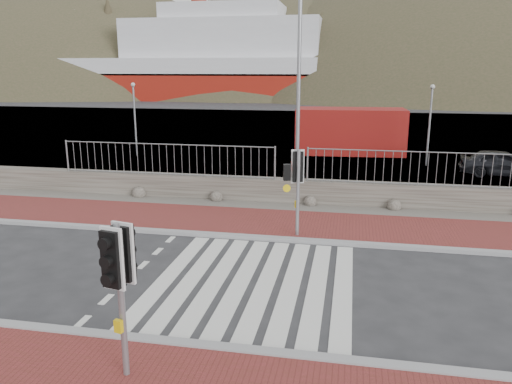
% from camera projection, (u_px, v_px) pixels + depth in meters
% --- Properties ---
extents(ground, '(220.00, 220.00, 0.00)m').
position_uv_depth(ground, '(253.00, 282.00, 11.82)').
color(ground, '#28282B').
rests_on(ground, ground).
extents(sidewalk_far, '(40.00, 3.00, 0.08)m').
position_uv_depth(sidewalk_far, '(280.00, 224.00, 16.10)').
color(sidewalk_far, maroon).
rests_on(sidewalk_far, ground).
extents(kerb_near, '(40.00, 0.25, 0.12)m').
position_uv_depth(kerb_near, '(221.00, 348.00, 8.95)').
color(kerb_near, gray).
rests_on(kerb_near, ground).
extents(kerb_far, '(40.00, 0.25, 0.12)m').
position_uv_depth(kerb_far, '(273.00, 239.00, 14.67)').
color(kerb_far, gray).
rests_on(kerb_far, ground).
extents(zebra_crossing, '(4.62, 5.60, 0.01)m').
position_uv_depth(zebra_crossing, '(253.00, 282.00, 11.82)').
color(zebra_crossing, silver).
rests_on(zebra_crossing, ground).
extents(gravel_strip, '(40.00, 1.50, 0.06)m').
position_uv_depth(gravel_strip, '(288.00, 208.00, 18.01)').
color(gravel_strip, '#59544C').
rests_on(gravel_strip, ground).
extents(stone_wall, '(40.00, 0.60, 0.90)m').
position_uv_depth(stone_wall, '(291.00, 191.00, 18.67)').
color(stone_wall, '#4A443D').
rests_on(stone_wall, ground).
extents(railing, '(18.07, 0.07, 1.22)m').
position_uv_depth(railing, '(291.00, 156.00, 18.19)').
color(railing, gray).
rests_on(railing, stone_wall).
extents(quay, '(120.00, 40.00, 0.50)m').
position_uv_depth(quay, '(324.00, 133.00, 38.40)').
color(quay, '#4C4C4F').
rests_on(quay, ground).
extents(water, '(220.00, 50.00, 0.05)m').
position_uv_depth(water, '(338.00, 103.00, 71.73)').
color(water, '#3F4C54').
rests_on(water, ground).
extents(ferry, '(50.00, 16.00, 20.00)m').
position_uv_depth(ferry, '(185.00, 64.00, 79.71)').
color(ferry, maroon).
rests_on(ferry, ground).
extents(hills_backdrop, '(254.00, 90.00, 100.00)m').
position_uv_depth(hills_backdrop, '(371.00, 211.00, 99.92)').
color(hills_backdrop, '#343721').
rests_on(hills_backdrop, ground).
extents(traffic_signal_near, '(0.42, 0.31, 2.67)m').
position_uv_depth(traffic_signal_near, '(119.00, 268.00, 7.72)').
color(traffic_signal_near, gray).
rests_on(traffic_signal_near, ground).
extents(traffic_signal_far, '(0.66, 0.36, 2.66)m').
position_uv_depth(traffic_signal_far, '(297.00, 175.00, 14.49)').
color(traffic_signal_far, gray).
rests_on(traffic_signal_far, ground).
extents(streetlight, '(1.72, 0.82, 8.48)m').
position_uv_depth(streetlight, '(302.00, 72.00, 18.28)').
color(streetlight, gray).
rests_on(streetlight, ground).
extents(shipping_container, '(6.44, 3.01, 2.62)m').
position_uv_depth(shipping_container, '(349.00, 131.00, 29.30)').
color(shipping_container, maroon).
rests_on(shipping_container, ground).
extents(car_a, '(3.76, 1.79, 1.24)m').
position_uv_depth(car_a, '(501.00, 163.00, 23.21)').
color(car_a, black).
rests_on(car_a, ground).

